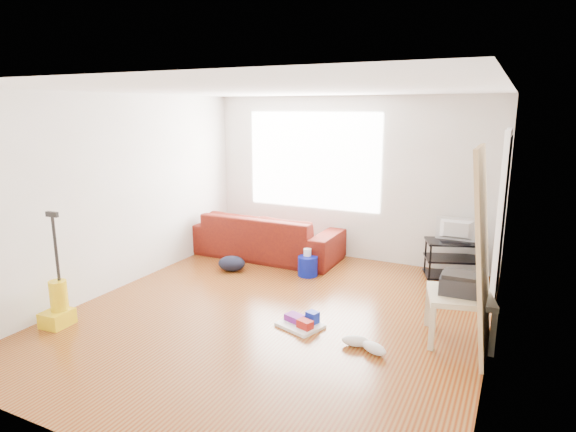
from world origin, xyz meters
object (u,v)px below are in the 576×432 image
at_px(side_table, 460,301).
at_px(cleaning_tray, 302,322).
at_px(backpack, 232,270).
at_px(vacuum, 58,305).
at_px(bucket, 308,275).
at_px(sofa, 266,256).
at_px(tv_stand, 454,259).

distance_m(side_table, cleaning_tray, 1.65).
xyz_separation_m(backpack, vacuum, (-0.72, -2.35, 0.23)).
bearing_deg(vacuum, backpack, 68.74).
xyz_separation_m(side_table, bucket, (-2.15, 1.10, -0.42)).
xyz_separation_m(sofa, backpack, (-0.10, -0.84, 0.00)).
relative_size(tv_stand, cleaning_tray, 1.62).
relative_size(cleaning_tray, vacuum, 0.42).
height_order(tv_stand, side_table, tv_stand).
relative_size(bucket, backpack, 0.71).
relative_size(side_table, bucket, 2.66).
bearing_deg(tv_stand, cleaning_tray, -137.70).
bearing_deg(bucket, side_table, -27.00).
bearing_deg(vacuum, sofa, 71.31).
bearing_deg(cleaning_tray, sofa, 127.21).
relative_size(side_table, backpack, 1.89).
xyz_separation_m(side_table, backpack, (-3.23, 0.80, -0.42)).
relative_size(tv_stand, side_table, 1.17).
height_order(tv_stand, vacuum, vacuum).
distance_m(backpack, vacuum, 2.47).
distance_m(sofa, tv_stand, 2.85).
height_order(bucket, cleaning_tray, cleaning_tray).
distance_m(tv_stand, side_table, 1.95).
bearing_deg(sofa, side_table, 152.23).
distance_m(bucket, cleaning_tray, 1.64).
xyz_separation_m(sofa, cleaning_tray, (1.58, -2.08, 0.05)).
bearing_deg(side_table, bucket, 153.00).
bearing_deg(sofa, tv_stand, -174.54).
height_order(sofa, cleaning_tray, sofa).
height_order(sofa, tv_stand, tv_stand).
distance_m(side_table, bucket, 2.45).
xyz_separation_m(sofa, vacuum, (-0.82, -3.19, 0.23)).
relative_size(side_table, vacuum, 0.59).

